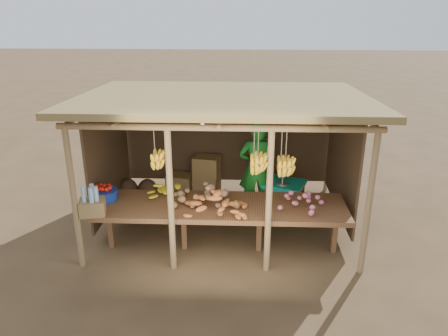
{
  "coord_description": "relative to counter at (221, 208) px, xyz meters",
  "views": [
    {
      "loc": [
        0.3,
        -7.1,
        3.79
      ],
      "look_at": [
        0.0,
        0.0,
        1.05
      ],
      "focal_mm": 35.0,
      "sensor_mm": 36.0,
      "label": 1
    }
  ],
  "objects": [
    {
      "name": "onion_heap",
      "position": [
        1.24,
        -0.17,
        0.24
      ],
      "size": [
        0.85,
        0.56,
        0.36
      ],
      "primitive_type": null,
      "rotation": [
        0.0,
        0.0,
        0.09
      ],
      "color": "#CC637B",
      "rests_on": "counter"
    },
    {
      "name": "tomato_basin",
      "position": [
        -1.9,
        0.12,
        0.16
      ],
      "size": [
        0.45,
        0.45,
        0.24
      ],
      "rotation": [
        0.0,
        0.0,
        -0.27
      ],
      "color": "navy",
      "rests_on": "counter"
    },
    {
      "name": "bottle_box",
      "position": [
        -1.9,
        -0.4,
        0.24
      ],
      "size": [
        0.42,
        0.36,
        0.46
      ],
      "color": "olive",
      "rests_on": "counter"
    },
    {
      "name": "tarp_crate",
      "position": [
        1.1,
        1.3,
        -0.39
      ],
      "size": [
        0.88,
        0.83,
        0.85
      ],
      "color": "brown",
      "rests_on": "ground"
    },
    {
      "name": "potato_heap",
      "position": [
        -0.26,
        0.11,
        0.25
      ],
      "size": [
        1.17,
        0.88,
        0.37
      ],
      "primitive_type": null,
      "rotation": [
        0.0,
        0.0,
        0.27
      ],
      "color": "#936C4C",
      "rests_on": "counter"
    },
    {
      "name": "sweet_potato_heap",
      "position": [
        -0.08,
        -0.28,
        0.24
      ],
      "size": [
        0.97,
        0.69,
        0.35
      ],
      "primitive_type": null,
      "rotation": [
        0.0,
        0.0,
        0.18
      ],
      "color": "#C76B33",
      "rests_on": "counter"
    },
    {
      "name": "burlap_sacks",
      "position": [
        -1.75,
        1.7,
        -0.48
      ],
      "size": [
        0.83,
        0.43,
        0.58
      ],
      "color": "#4B3623",
      "rests_on": "ground"
    },
    {
      "name": "stall_structure",
      "position": [
        0.0,
        0.94,
        1.18
      ],
      "size": [
        4.7,
        3.5,
        2.43
      ],
      "color": "#98774E",
      "rests_on": "ground"
    },
    {
      "name": "ground",
      "position": [
        -0.0,
        0.95,
        -0.74
      ],
      "size": [
        60.0,
        60.0,
        0.0
      ],
      "primitive_type": "plane",
      "color": "brown",
      "rests_on": "ground"
    },
    {
      "name": "banana_pile",
      "position": [
        -0.92,
        0.28,
        0.23
      ],
      "size": [
        0.58,
        0.37,
        0.35
      ],
      "primitive_type": null,
      "rotation": [
        0.0,
        0.0,
        0.05
      ],
      "color": "yellow",
      "rests_on": "counter"
    },
    {
      "name": "vendor",
      "position": [
        0.58,
        1.33,
        0.16
      ],
      "size": [
        0.69,
        0.48,
        1.8
      ],
      "primitive_type": "imported",
      "rotation": [
        0.0,
        0.0,
        3.22
      ],
      "color": "#187020",
      "rests_on": "ground"
    },
    {
      "name": "counter",
      "position": [
        0.0,
        0.0,
        0.0
      ],
      "size": [
        3.9,
        1.05,
        0.8
      ],
      "color": "brown",
      "rests_on": "ground"
    },
    {
      "name": "carton_stack",
      "position": [
        -0.59,
        2.15,
        -0.38
      ],
      "size": [
        1.14,
        0.51,
        0.81
      ],
      "color": "olive",
      "rests_on": "ground"
    }
  ]
}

